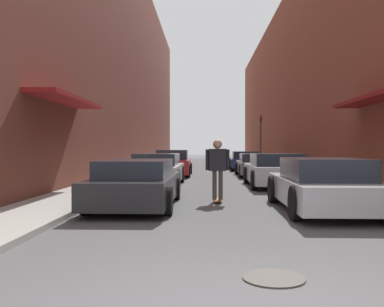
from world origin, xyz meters
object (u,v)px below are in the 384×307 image
parked_car_right_2 (256,165)px  traffic_light (261,135)px  parked_car_right_3 (246,161)px  parked_car_right_0 (322,185)px  parked_car_left_1 (158,170)px  parked_car_left_0 (137,184)px  parked_car_right_1 (275,170)px  manhole_cover (274,278)px  skateboarder (218,164)px  parked_car_left_2 (173,163)px

parked_car_right_2 → traffic_light: (1.65, 10.79, 1.84)m
parked_car_right_3 → traffic_light: traffic_light is taller
parked_car_right_0 → traffic_light: size_ratio=1.23×
parked_car_left_1 → traffic_light: 17.51m
parked_car_left_0 → parked_car_right_1: (4.29, 5.43, 0.04)m
parked_car_right_2 → manhole_cover: (-1.87, -16.92, -0.56)m
parked_car_left_0 → parked_car_right_3: (4.32, 17.05, 0.03)m
parked_car_left_1 → parked_car_right_3: parked_car_left_1 is taller
skateboarder → parked_car_left_2: bearing=100.5°
parked_car_left_1 → parked_car_right_0: 7.72m
parked_car_right_0 → skateboarder: 2.82m
manhole_cover → parked_car_left_1: bearing=102.6°
parked_car_right_1 → parked_car_right_3: bearing=89.9°
traffic_light → parked_car_right_2: bearing=-98.7°
parked_car_right_3 → parked_car_left_1: bearing=-111.3°
traffic_light → parked_car_left_2: bearing=-119.2°
parked_car_left_1 → parked_car_left_2: bearing=88.4°
parked_car_left_0 → parked_car_right_0: (4.36, -0.60, 0.03)m
parked_car_left_1 → traffic_light: bearing=69.7°
parked_car_right_0 → manhole_cover: size_ratio=6.53×
parked_car_right_2 → parked_car_right_3: bearing=89.8°
parked_car_left_0 → skateboarder: size_ratio=2.74×
parked_car_right_3 → manhole_cover: bearing=-94.8°
parked_car_right_2 → parked_car_right_3: 5.82m
traffic_light → parked_car_left_1: bearing=-110.3°
parked_car_left_0 → parked_car_right_2: size_ratio=1.04×
parked_car_right_2 → traffic_light: 11.07m
parked_car_right_0 → parked_car_right_2: parked_car_right_0 is taller
parked_car_left_0 → parked_car_right_1: 6.92m
parked_car_left_0 → traffic_light: traffic_light is taller
traffic_light → parked_car_left_0: bearing=-105.1°
parked_car_left_0 → skateboarder: bearing=24.1°
parked_car_left_2 → traffic_light: size_ratio=1.26×
skateboarder → parked_car_right_0: bearing=-32.6°
parked_car_right_0 → parked_car_right_2: (-0.07, 11.84, -0.04)m
parked_car_right_2 → parked_car_right_3: size_ratio=1.01×
skateboarder → traffic_light: traffic_light is taller
skateboarder → manhole_cover: size_ratio=2.38×
manhole_cover → parked_car_right_1: bearing=80.5°
parked_car_left_2 → parked_car_right_3: 7.02m
parked_car_left_1 → parked_car_right_1: bearing=-3.3°
parked_car_left_2 → parked_car_right_1: size_ratio=1.08×
parked_car_right_2 → traffic_light: bearing=81.3°
parked_car_right_3 → parked_car_right_0: bearing=-89.9°
parked_car_right_0 → parked_car_right_2: size_ratio=1.04×
parked_car_right_3 → manhole_cover: size_ratio=6.21×
parked_car_left_0 → skateboarder: skateboarder is taller
parked_car_right_3 → skateboarder: skateboarder is taller
parked_car_left_0 → parked_car_right_3: parked_car_right_3 is taller
parked_car_right_0 → parked_car_right_1: (-0.07, 6.04, 0.01)m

